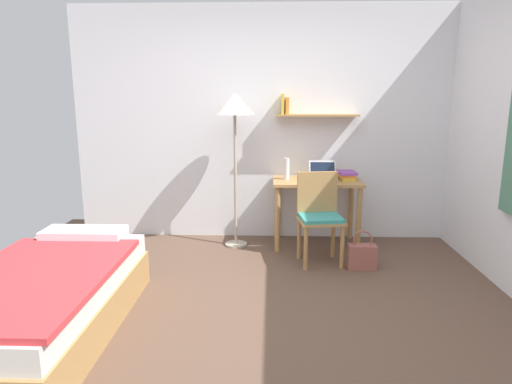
{
  "coord_description": "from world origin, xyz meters",
  "views": [
    {
      "loc": [
        0.03,
        -3.09,
        1.63
      ],
      "look_at": [
        -0.1,
        0.51,
        0.85
      ],
      "focal_mm": 31.57,
      "sensor_mm": 36.0,
      "label": 1
    }
  ],
  "objects_px": {
    "bed": "(44,301)",
    "book_stack": "(347,175)",
    "desk": "(316,193)",
    "laptop": "(323,175)",
    "water_bottle": "(287,169)",
    "handbag": "(362,256)",
    "standing_lamp": "(235,112)",
    "desk_chair": "(319,213)"
  },
  "relations": [
    {
      "from": "handbag",
      "to": "desk",
      "type": "bearing_deg",
      "value": 118.24
    },
    {
      "from": "desk",
      "to": "bed",
      "type": "bearing_deg",
      "value": -135.97
    },
    {
      "from": "desk",
      "to": "water_bottle",
      "type": "height_order",
      "value": "water_bottle"
    },
    {
      "from": "laptop",
      "to": "book_stack",
      "type": "relative_size",
      "value": 1.16
    },
    {
      "from": "water_bottle",
      "to": "desk",
      "type": "bearing_deg",
      "value": -5.16
    },
    {
      "from": "book_stack",
      "to": "handbag",
      "type": "relative_size",
      "value": 0.67
    },
    {
      "from": "book_stack",
      "to": "handbag",
      "type": "bearing_deg",
      "value": -86.04
    },
    {
      "from": "desk_chair",
      "to": "book_stack",
      "type": "bearing_deg",
      "value": 57.73
    },
    {
      "from": "standing_lamp",
      "to": "water_bottle",
      "type": "height_order",
      "value": "standing_lamp"
    },
    {
      "from": "bed",
      "to": "desk",
      "type": "xyz_separation_m",
      "value": [
        2.05,
        1.98,
        0.35
      ]
    },
    {
      "from": "bed",
      "to": "book_stack",
      "type": "distance_m",
      "value": 3.16
    },
    {
      "from": "bed",
      "to": "book_stack",
      "type": "height_order",
      "value": "book_stack"
    },
    {
      "from": "desk",
      "to": "laptop",
      "type": "height_order",
      "value": "laptop"
    },
    {
      "from": "desk",
      "to": "water_bottle",
      "type": "relative_size",
      "value": 4.03
    },
    {
      "from": "book_stack",
      "to": "desk_chair",
      "type": "bearing_deg",
      "value": -122.27
    },
    {
      "from": "standing_lamp",
      "to": "book_stack",
      "type": "bearing_deg",
      "value": 4.39
    },
    {
      "from": "desk",
      "to": "laptop",
      "type": "bearing_deg",
      "value": 24.52
    },
    {
      "from": "book_stack",
      "to": "laptop",
      "type": "bearing_deg",
      "value": -178.98
    },
    {
      "from": "handbag",
      "to": "book_stack",
      "type": "bearing_deg",
      "value": 93.96
    },
    {
      "from": "laptop",
      "to": "water_bottle",
      "type": "bearing_deg",
      "value": -179.97
    },
    {
      "from": "desk_chair",
      "to": "handbag",
      "type": "height_order",
      "value": "desk_chair"
    },
    {
      "from": "desk_chair",
      "to": "water_bottle",
      "type": "distance_m",
      "value": 0.72
    },
    {
      "from": "desk",
      "to": "book_stack",
      "type": "height_order",
      "value": "book_stack"
    },
    {
      "from": "desk",
      "to": "book_stack",
      "type": "bearing_deg",
      "value": 6.03
    },
    {
      "from": "bed",
      "to": "desk_chair",
      "type": "distance_m",
      "value": 2.52
    },
    {
      "from": "bed",
      "to": "desk",
      "type": "height_order",
      "value": "desk"
    },
    {
      "from": "water_bottle",
      "to": "desk_chair",
      "type": "bearing_deg",
      "value": -60.08
    },
    {
      "from": "desk",
      "to": "standing_lamp",
      "type": "bearing_deg",
      "value": -176.22
    },
    {
      "from": "bed",
      "to": "water_bottle",
      "type": "height_order",
      "value": "water_bottle"
    },
    {
      "from": "water_bottle",
      "to": "handbag",
      "type": "xyz_separation_m",
      "value": [
        0.7,
        -0.73,
        -0.72
      ]
    },
    {
      "from": "desk",
      "to": "desk_chair",
      "type": "bearing_deg",
      "value": -91.91
    },
    {
      "from": "laptop",
      "to": "water_bottle",
      "type": "height_order",
      "value": "water_bottle"
    },
    {
      "from": "bed",
      "to": "desk",
      "type": "bearing_deg",
      "value": 44.03
    },
    {
      "from": "laptop",
      "to": "bed",
      "type": "bearing_deg",
      "value": -136.44
    },
    {
      "from": "standing_lamp",
      "to": "laptop",
      "type": "xyz_separation_m",
      "value": [
        0.94,
        0.09,
        -0.68
      ]
    },
    {
      "from": "desk_chair",
      "to": "book_stack",
      "type": "height_order",
      "value": "desk_chair"
    },
    {
      "from": "laptop",
      "to": "book_stack",
      "type": "xyz_separation_m",
      "value": [
        0.26,
        0.0,
        -0.0
      ]
    },
    {
      "from": "desk",
      "to": "standing_lamp",
      "type": "height_order",
      "value": "standing_lamp"
    },
    {
      "from": "laptop",
      "to": "water_bottle",
      "type": "xyz_separation_m",
      "value": [
        -0.39,
        -0.0,
        0.07
      ]
    },
    {
      "from": "book_stack",
      "to": "desk",
      "type": "bearing_deg",
      "value": -173.97
    },
    {
      "from": "bed",
      "to": "desk_chair",
      "type": "bearing_deg",
      "value": 35.92
    },
    {
      "from": "desk",
      "to": "laptop",
      "type": "distance_m",
      "value": 0.21
    }
  ]
}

